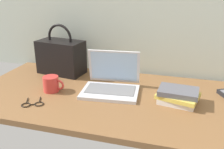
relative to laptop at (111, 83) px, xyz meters
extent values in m
cube|color=brown|center=(0.04, -0.06, -0.06)|extent=(1.60, 0.76, 0.03)
cube|color=silver|center=(0.00, -0.04, -0.04)|extent=(0.33, 0.25, 0.02)
cube|color=slate|center=(0.00, -0.03, -0.03)|extent=(0.28, 0.17, 0.00)
cube|color=silver|center=(-0.01, 0.08, 0.07)|extent=(0.30, 0.07, 0.20)
cube|color=#A5C6EA|center=(-0.01, 0.08, 0.07)|extent=(0.27, 0.06, 0.17)
cylinder|color=red|center=(-0.32, -0.10, 0.00)|extent=(0.09, 0.09, 0.09)
torus|color=red|center=(-0.27, -0.10, 0.00)|extent=(0.06, 0.01, 0.06)
cylinder|color=brown|center=(-0.32, -0.10, 0.03)|extent=(0.08, 0.08, 0.00)
torus|color=black|center=(-0.36, -0.30, -0.04)|extent=(0.06, 0.06, 0.01)
torus|color=black|center=(-0.30, -0.27, -0.04)|extent=(0.06, 0.06, 0.01)
cube|color=black|center=(-0.33, -0.28, -0.04)|extent=(0.02, 0.01, 0.00)
cube|color=black|center=(-0.38, -0.25, -0.04)|extent=(0.03, 0.06, 0.00)
cube|color=black|center=(-0.32, -0.22, -0.04)|extent=(0.03, 0.06, 0.00)
cube|color=black|center=(-0.40, 0.19, 0.06)|extent=(0.32, 0.20, 0.22)
torus|color=black|center=(-0.40, 0.19, 0.19)|extent=(0.18, 0.04, 0.18)
cube|color=silver|center=(0.37, -0.05, -0.03)|extent=(0.20, 0.17, 0.03)
cube|color=#D8BF4C|center=(0.37, -0.05, -0.01)|extent=(0.23, 0.20, 0.02)
cube|color=#595960|center=(0.37, -0.05, 0.01)|extent=(0.21, 0.15, 0.03)
camera|label=1|loc=(0.36, -1.25, 0.54)|focal=40.10mm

